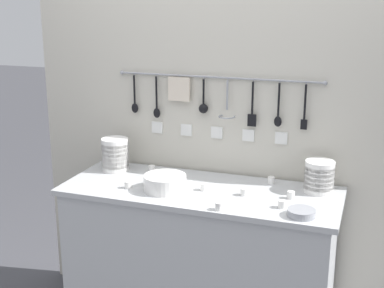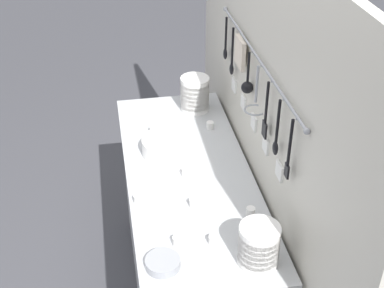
# 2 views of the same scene
# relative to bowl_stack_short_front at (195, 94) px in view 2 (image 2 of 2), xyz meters

# --- Properties ---
(counter) EXTENTS (1.53, 0.60, 0.91)m
(counter) POSITION_rel_bowl_stack_short_front_xyz_m (0.59, -0.14, -0.55)
(counter) COLOR #B7BABC
(counter) RESTS_ON ground
(back_wall) EXTENTS (2.33, 0.11, 1.98)m
(back_wall) POSITION_rel_bowl_stack_short_front_xyz_m (0.59, 0.20, -0.02)
(back_wall) COLOR beige
(back_wall) RESTS_ON ground
(bowl_stack_short_front) EXTENTS (0.16, 0.16, 0.20)m
(bowl_stack_short_front) POSITION_rel_bowl_stack_short_front_xyz_m (0.00, 0.00, 0.00)
(bowl_stack_short_front) COLOR white
(bowl_stack_short_front) RESTS_ON counter
(bowl_stack_back_corner) EXTENTS (0.16, 0.16, 0.17)m
(bowl_stack_back_corner) POSITION_rel_bowl_stack_short_front_xyz_m (1.21, 0.03, -0.01)
(bowl_stack_back_corner) COLOR white
(bowl_stack_back_corner) RESTS_ON counter
(plate_stack) EXTENTS (0.23, 0.23, 0.09)m
(plate_stack) POSITION_rel_bowl_stack_short_front_xyz_m (0.42, -0.22, -0.06)
(plate_stack) COLOR white
(plate_stack) RESTS_ON counter
(steel_mixing_bowl) EXTENTS (0.14, 0.14, 0.04)m
(steel_mixing_bowl) POSITION_rel_bowl_stack_short_front_xyz_m (1.17, -0.34, -0.08)
(steel_mixing_bowl) COLOR #93969E
(steel_mixing_bowl) RESTS_ON counter
(cup_front_left) EXTENTS (0.04, 0.04, 0.04)m
(cup_front_left) POSITION_rel_bowl_stack_short_front_xyz_m (1.08, -0.12, -0.08)
(cup_front_left) COLOR white
(cup_front_left) RESTS_ON counter
(cup_beside_plates) EXTENTS (0.04, 0.04, 0.04)m
(cup_beside_plates) POSITION_rel_bowl_stack_short_front_xyz_m (1.06, -0.26, -0.08)
(cup_beside_plates) COLOR white
(cup_beside_plates) RESTS_ON counter
(cup_by_caddy) EXTENTS (0.04, 0.04, 0.04)m
(cup_by_caddy) POSITION_rel_bowl_stack_short_front_xyz_m (0.22, 0.04, -0.08)
(cup_by_caddy) COLOR white
(cup_by_caddy) RESTS_ON counter
(cup_mid_row) EXTENTS (0.04, 0.04, 0.04)m
(cup_mid_row) POSITION_rel_bowl_stack_short_front_xyz_m (0.21, -0.26, -0.08)
(cup_mid_row) COLOR white
(cup_mid_row) RESTS_ON counter
(cup_back_left) EXTENTS (0.04, 0.04, 0.04)m
(cup_back_left) POSITION_rel_bowl_stack_short_front_xyz_m (0.77, -0.39, -0.08)
(cup_back_left) COLOR white
(cup_back_left) RESTS_ON counter
(cup_edge_near) EXTENTS (0.04, 0.04, 0.04)m
(cup_edge_near) POSITION_rel_bowl_stack_short_front_xyz_m (0.62, -0.15, -0.08)
(cup_edge_near) COLOR white
(cup_edge_near) RESTS_ON counter
(cup_front_right) EXTENTS (0.04, 0.04, 0.04)m
(cup_front_right) POSITION_rel_bowl_stack_short_front_xyz_m (0.94, 0.07, -0.08)
(cup_front_right) COLOR white
(cup_front_right) RESTS_ON counter
(cup_back_right) EXTENTS (0.04, 0.04, 0.04)m
(cup_back_right) POSITION_rel_bowl_stack_short_front_xyz_m (0.84, -0.16, -0.08)
(cup_back_right) COLOR white
(cup_back_right) RESTS_ON counter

